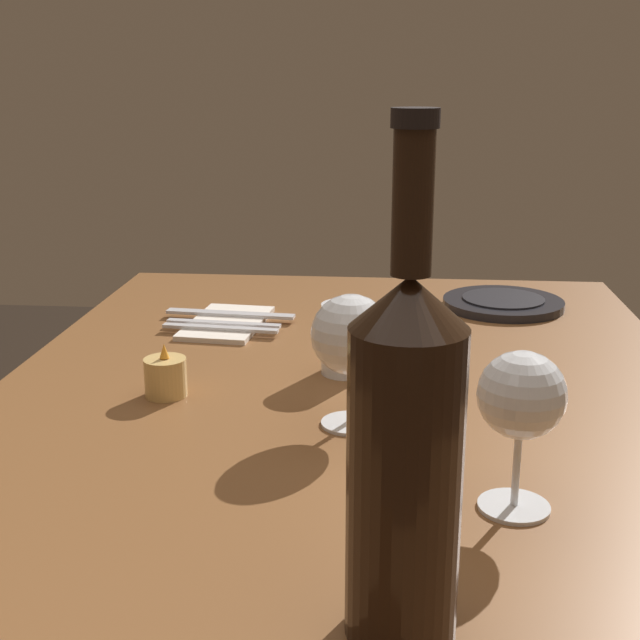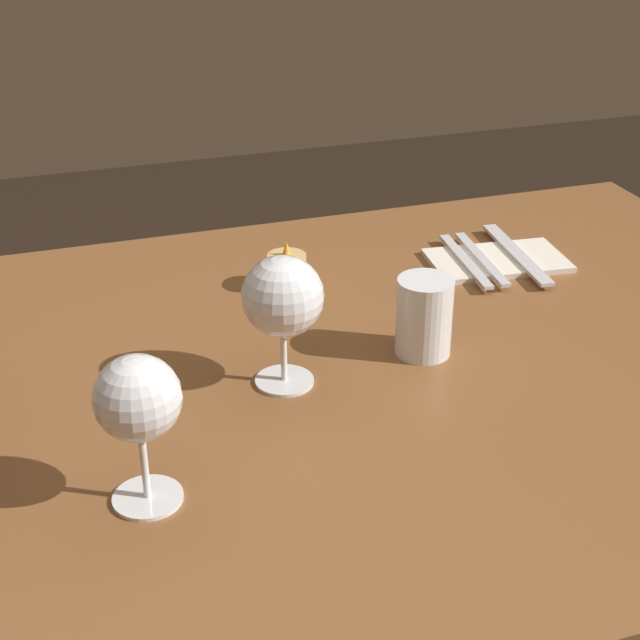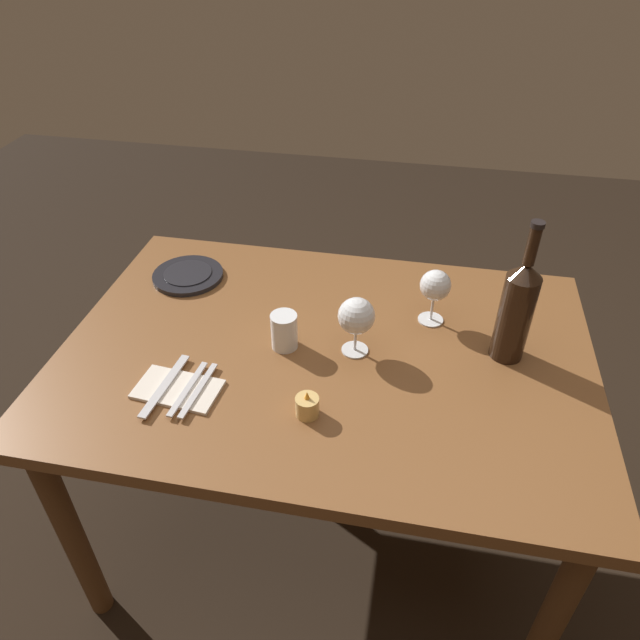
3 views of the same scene
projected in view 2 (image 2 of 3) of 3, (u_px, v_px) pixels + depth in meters
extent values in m
cube|color=brown|center=(342.00, 382.00, 1.10)|extent=(1.30, 0.90, 0.04)
cylinder|color=brown|center=(570.00, 399.00, 1.75)|extent=(0.06, 0.06, 0.70)
cylinder|color=white|center=(148.00, 498.00, 0.88)|extent=(0.07, 0.07, 0.00)
cylinder|color=white|center=(144.00, 463.00, 0.86)|extent=(0.01, 0.01, 0.07)
sphere|color=white|center=(137.00, 398.00, 0.83)|extent=(0.08, 0.08, 0.08)
cylinder|color=#510A14|center=(137.00, 398.00, 0.83)|extent=(0.06, 0.06, 0.03)
cylinder|color=white|center=(284.00, 381.00, 1.07)|extent=(0.07, 0.07, 0.00)
cylinder|color=white|center=(284.00, 353.00, 1.05)|extent=(0.01, 0.01, 0.07)
sphere|color=white|center=(283.00, 296.00, 1.02)|extent=(0.09, 0.09, 0.09)
cylinder|color=#510A14|center=(283.00, 300.00, 1.02)|extent=(0.07, 0.07, 0.02)
cylinder|color=white|center=(424.00, 317.00, 1.10)|extent=(0.07, 0.07, 0.09)
cylinder|color=silver|center=(423.00, 336.00, 1.12)|extent=(0.06, 0.06, 0.03)
cylinder|color=#DBB266|center=(288.00, 271.00, 1.27)|extent=(0.05, 0.05, 0.05)
cylinder|color=white|center=(288.00, 275.00, 1.27)|extent=(0.04, 0.04, 0.03)
cone|color=#F99E2D|center=(288.00, 248.00, 1.25)|extent=(0.01, 0.01, 0.02)
cube|color=silver|center=(497.00, 261.00, 1.35)|extent=(0.20, 0.13, 0.01)
cube|color=silver|center=(482.00, 259.00, 1.34)|extent=(0.03, 0.18, 0.00)
cube|color=silver|center=(465.00, 261.00, 1.33)|extent=(0.03, 0.18, 0.00)
cube|color=silver|center=(517.00, 254.00, 1.35)|extent=(0.04, 0.21, 0.00)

